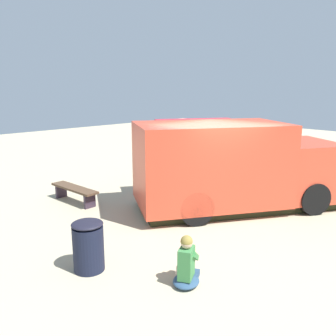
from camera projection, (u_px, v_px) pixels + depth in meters
ground_plane at (216, 214)px, 9.26m from camera, size 40.00×40.00×0.00m
food_truck at (233, 168)px, 9.50m from camera, size 5.77×4.75×2.33m
person_customer at (187, 266)px, 5.92m from camera, size 0.77×0.63×0.89m
planter_flowering_near at (219, 162)px, 13.59m from camera, size 0.51×0.51×0.79m
planter_flowering_far at (188, 163)px, 13.92m from camera, size 0.44×0.44×0.63m
plaza_bench at (74, 191)px, 10.11m from camera, size 0.52×1.79×0.45m
trash_bin at (88, 245)px, 6.35m from camera, size 0.57×0.57×0.94m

